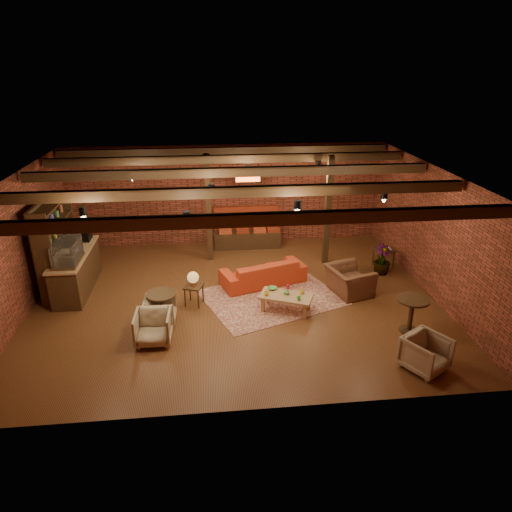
{
  "coord_description": "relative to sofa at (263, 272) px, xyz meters",
  "views": [
    {
      "loc": [
        -0.56,
        -10.2,
        5.62
      ],
      "look_at": [
        0.54,
        0.2,
        1.09
      ],
      "focal_mm": 32.0,
      "sensor_mm": 36.0,
      "label": 1
    }
  ],
  "objects": [
    {
      "name": "rug",
      "position": [
        0.12,
        -0.84,
        -0.33
      ],
      "size": [
        3.92,
        3.48,
        0.01
      ],
      "primitive_type": "cube",
      "rotation": [
        0.0,
        0.0,
        0.37
      ],
      "color": "maroon",
      "rests_on": "floor"
    },
    {
      "name": "sofa",
      "position": [
        0.0,
        0.0,
        0.0
      ],
      "size": [
        2.43,
        1.56,
        0.66
      ],
      "primitive_type": "imported",
      "rotation": [
        0.0,
        0.0,
        3.46
      ],
      "color": "#B43419",
      "rests_on": "floor"
    },
    {
      "name": "service_sign",
      "position": [
        -0.2,
        2.26,
        2.02
      ],
      "size": [
        0.86,
        0.06,
        0.3
      ],
      "primitive_type": "cube",
      "color": "#FF4F19",
      "rests_on": "ceiling"
    },
    {
      "name": "round_table_left",
      "position": [
        -2.55,
        -1.69,
        0.15
      ],
      "size": [
        0.69,
        0.69,
        0.72
      ],
      "color": "#301E10",
      "rests_on": "floor"
    },
    {
      "name": "post_left",
      "position": [
        -1.4,
        1.76,
        1.27
      ],
      "size": [
        0.16,
        0.16,
        3.2
      ],
      "primitive_type": "cube",
      "color": "#301E10",
      "rests_on": "ground"
    },
    {
      "name": "round_table_right",
      "position": [
        2.96,
        -2.72,
        0.22
      ],
      "size": [
        0.7,
        0.7,
        0.82
      ],
      "color": "#301E10",
      "rests_on": "floor"
    },
    {
      "name": "side_table_lamp",
      "position": [
        -1.84,
        -0.99,
        0.34
      ],
      "size": [
        0.54,
        0.54,
        0.89
      ],
      "rotation": [
        0.0,
        0.0,
        -0.34
      ],
      "color": "#301E10",
      "rests_on": "floor"
    },
    {
      "name": "shelving_hutch",
      "position": [
        -5.3,
        0.26,
        0.87
      ],
      "size": [
        0.52,
        2.0,
        2.4
      ],
      "primitive_type": null,
      "color": "#301E10",
      "rests_on": "ground"
    },
    {
      "name": "ceiling_beams",
      "position": [
        -0.8,
        -0.84,
        2.75
      ],
      "size": [
        9.8,
        6.4,
        0.22
      ],
      "primitive_type": null,
      "color": "#301E10",
      "rests_on": "ceiling"
    },
    {
      "name": "coffee_table",
      "position": [
        0.35,
        -1.53,
        0.05
      ],
      "size": [
        1.38,
        1.06,
        0.68
      ],
      "rotation": [
        0.0,
        0.0,
        -0.42
      ],
      "color": "#AA854F",
      "rests_on": "floor"
    },
    {
      "name": "ceiling_spotlights",
      "position": [
        -0.8,
        -0.84,
        2.53
      ],
      "size": [
        6.4,
        4.4,
        0.28
      ],
      "primitive_type": null,
      "color": "black",
      "rests_on": "ceiling"
    },
    {
      "name": "plant_counter",
      "position": [
        -4.8,
        0.36,
        0.89
      ],
      "size": [
        0.35,
        0.39,
        0.3
      ],
      "primitive_type": "imported",
      "color": "#337F33",
      "rests_on": "service_counter"
    },
    {
      "name": "post_right",
      "position": [
        2.0,
        1.16,
        1.27
      ],
      "size": [
        0.16,
        0.16,
        3.2
      ],
      "primitive_type": "cube",
      "color": "#301E10",
      "rests_on": "ground"
    },
    {
      "name": "armchair_a",
      "position": [
        -2.59,
        -1.75,
        0.02
      ],
      "size": [
        0.66,
        0.71,
        0.71
      ],
      "primitive_type": "imported",
      "rotation": [
        0.0,
        0.0,
        1.54
      ],
      "color": "beige",
      "rests_on": "floor"
    },
    {
      "name": "plant_tall",
      "position": [
        3.4,
        0.24,
        0.95
      ],
      "size": [
        1.83,
        1.83,
        2.56
      ],
      "primitive_type": "imported",
      "rotation": [
        0.0,
        0.0,
        0.35
      ],
      "color": "#4C7F4C",
      "rests_on": "floor"
    },
    {
      "name": "armchair_right",
      "position": [
        2.13,
        -0.81,
        0.15
      ],
      "size": [
        0.99,
        1.26,
        0.97
      ],
      "primitive_type": "imported",
      "rotation": [
        0.0,
        0.0,
        1.85
      ],
      "color": "brown",
      "rests_on": "floor"
    },
    {
      "name": "armchair_far",
      "position": [
        2.7,
        -4.05,
        0.06
      ],
      "size": [
        1.02,
        1.01,
        0.78
      ],
      "primitive_type": "imported",
      "rotation": [
        0.0,
        0.0,
        0.55
      ],
      "color": "beige",
      "rests_on": "floor"
    },
    {
      "name": "side_table_book",
      "position": [
        3.6,
        0.65,
        0.2
      ],
      "size": [
        0.6,
        0.6,
        0.6
      ],
      "rotation": [
        0.0,
        0.0,
        0.19
      ],
      "color": "#301E10",
      "rests_on": "floor"
    },
    {
      "name": "wall_right",
      "position": [
        4.2,
        -0.84,
        1.27
      ],
      "size": [
        0.02,
        8.0,
        3.2
      ],
      "primitive_type": "cube",
      "color": "#5F2A1B",
      "rests_on": "ground"
    },
    {
      "name": "armchair_b",
      "position": [
        -2.67,
        -2.54,
        0.05
      ],
      "size": [
        0.77,
        0.72,
        0.77
      ],
      "primitive_type": "imported",
      "rotation": [
        0.0,
        0.0,
        -0.03
      ],
      "color": "beige",
      "rests_on": "floor"
    },
    {
      "name": "banquette",
      "position": [
        -0.2,
        2.71,
        0.17
      ],
      "size": [
        2.1,
        0.7,
        1.0
      ],
      "primitive_type": null,
      "color": "maroon",
      "rests_on": "ground"
    },
    {
      "name": "wall_front",
      "position": [
        -0.8,
        -4.84,
        1.27
      ],
      "size": [
        10.0,
        0.02,
        3.2
      ],
      "primitive_type": "cube",
      "color": "#5F2A1B",
      "rests_on": "ground"
    },
    {
      "name": "floor",
      "position": [
        -0.8,
        -0.84,
        -0.33
      ],
      "size": [
        10.0,
        10.0,
        0.0
      ],
      "primitive_type": "plane",
      "color": "#3C200F",
      "rests_on": "ground"
    },
    {
      "name": "wall_back",
      "position": [
        -0.8,
        3.16,
        1.27
      ],
      "size": [
        10.0,
        0.02,
        3.2
      ],
      "primitive_type": "cube",
      "color": "#5F2A1B",
      "rests_on": "ground"
    },
    {
      "name": "service_counter",
      "position": [
        -4.9,
        0.16,
        0.47
      ],
      "size": [
        0.8,
        2.5,
        1.6
      ],
      "primitive_type": null,
      "color": "#301E10",
      "rests_on": "ground"
    },
    {
      "name": "ceiling_pipe",
      "position": [
        -0.8,
        0.76,
        2.52
      ],
      "size": [
        9.6,
        0.12,
        0.12
      ],
      "primitive_type": "cylinder",
      "rotation": [
        0.0,
        1.57,
        0.0
      ],
      "color": "black",
      "rests_on": "ceiling"
    },
    {
      "name": "ceiling",
      "position": [
        -0.8,
        -0.84,
        2.87
      ],
      "size": [
        10.0,
        8.0,
        0.02
      ],
      "primitive_type": "cube",
      "color": "black",
      "rests_on": "wall_back"
    },
    {
      "name": "wall_left",
      "position": [
        -5.8,
        -0.84,
        1.27
      ],
      "size": [
        0.02,
        8.0,
        3.2
      ],
      "primitive_type": "cube",
      "color": "#5F2A1B",
      "rests_on": "ground"
    }
  ]
}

